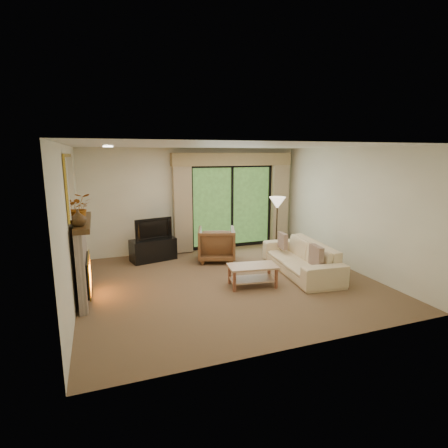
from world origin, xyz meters
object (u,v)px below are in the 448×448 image
object	(u,v)px
media_console	(153,250)
coffee_table	(252,276)
armchair	(216,244)
sofa	(301,258)

from	to	relation	value
media_console	coffee_table	bearing A→B (deg)	-69.49
armchair	coffee_table	size ratio (longest dim) A/B	0.95
armchair	media_console	bearing A→B (deg)	-2.20
media_console	armchair	xyz separation A→B (m)	(1.39, -0.51, 0.13)
media_console	sofa	xyz separation A→B (m)	(2.78, -1.94, 0.07)
armchair	sofa	world-z (taller)	armchair
sofa	coffee_table	distance (m)	1.32
coffee_table	armchair	bearing A→B (deg)	101.80
media_console	armchair	distance (m)	1.49
media_console	sofa	size ratio (longest dim) A/B	0.46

